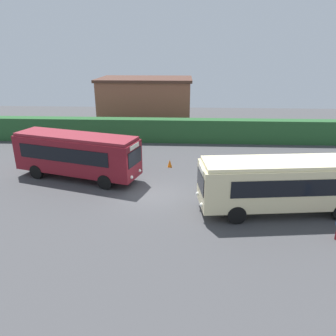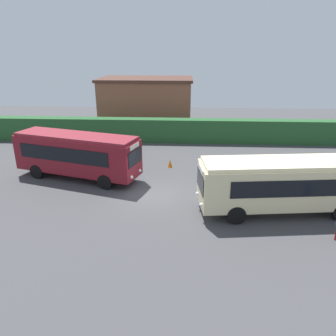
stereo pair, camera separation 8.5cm
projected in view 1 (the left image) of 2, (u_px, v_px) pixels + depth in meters
name	position (u px, v px, depth m)	size (l,w,h in m)	color
ground_plane	(152.00, 194.00, 20.01)	(64.00, 64.00, 0.00)	#424244
bus_maroon	(77.00, 154.00, 21.92)	(9.11, 4.75, 3.15)	maroon
bus_cream	(283.00, 183.00, 17.31)	(9.41, 3.52, 3.01)	beige
person_left	(119.00, 157.00, 23.79)	(0.47, 0.34, 1.93)	#4C6B47
hedge_row	(164.00, 130.00, 31.13)	(44.00, 1.37, 2.24)	#26552B
depot_building	(146.00, 103.00, 36.54)	(10.38, 6.81, 5.58)	brown
traffic_cone	(170.00, 163.00, 24.55)	(0.36, 0.36, 0.60)	orange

